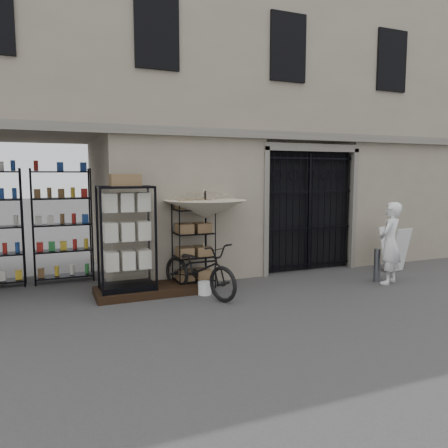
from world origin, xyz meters
name	(u,v)px	position (x,y,z in m)	size (l,w,h in m)	color
ground	(292,301)	(0.00, 0.00, 0.00)	(80.00, 80.00, 0.00)	black
main_building	(214,92)	(0.00, 4.00, 4.50)	(14.00, 4.00, 9.00)	gray
shop_recess	(29,217)	(-4.50, 2.80, 1.50)	(3.00, 1.70, 3.00)	black
shop_shelving	(28,227)	(-4.55, 3.30, 1.25)	(2.70, 0.50, 2.50)	black
iron_gate	(306,210)	(1.75, 2.28, 1.50)	(2.50, 0.21, 3.00)	black
step_platform	(147,290)	(-2.40, 1.55, 0.07)	(2.00, 0.90, 0.15)	black
display_cabinet	(127,244)	(-2.78, 1.50, 1.05)	(1.10, 0.80, 2.17)	black
wire_rack	(194,247)	(-1.36, 1.70, 0.86)	(0.90, 0.76, 1.75)	black
market_umbrella	(205,204)	(-1.13, 1.63, 1.75)	(1.85, 1.88, 2.44)	black
white_bucket	(205,288)	(-1.35, 1.09, 0.13)	(0.27, 0.27, 0.26)	white
bicycle	(199,295)	(-1.46, 1.09, 0.00)	(0.70, 1.06, 2.01)	black
steel_bollard	(377,265)	(2.56, 0.62, 0.36)	(0.13, 0.13, 0.73)	#55595E
shopkeeper	(388,283)	(2.67, 0.37, 0.00)	(0.65, 1.78, 0.43)	white
easel_sign	(395,249)	(3.65, 1.24, 0.55)	(0.57, 0.64, 1.07)	silver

